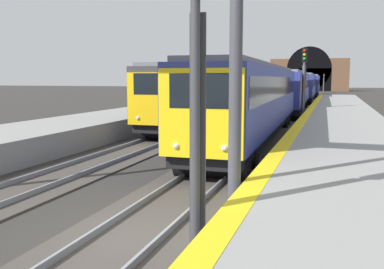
# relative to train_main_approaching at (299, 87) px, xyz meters

# --- Properties ---
(ground_plane) EXTENTS (320.00, 320.00, 0.00)m
(ground_plane) POSITION_rel_train_main_approaching_xyz_m (-45.67, 0.00, -2.32)
(ground_plane) COLOR #302D2B
(platform_right) EXTENTS (112.00, 4.70, 1.09)m
(platform_right) POSITION_rel_train_main_approaching_xyz_m (-45.67, -4.49, -1.77)
(platform_right) COLOR gray
(platform_right) RESTS_ON ground_plane
(platform_right_edge_strip) EXTENTS (112.00, 0.50, 0.01)m
(platform_right_edge_strip) POSITION_rel_train_main_approaching_xyz_m (-45.67, -2.39, -1.22)
(platform_right_edge_strip) COLOR yellow
(platform_right_edge_strip) RESTS_ON platform_right
(track_main_line) EXTENTS (160.00, 3.01, 0.21)m
(track_main_line) POSITION_rel_train_main_approaching_xyz_m (-45.67, 0.00, -2.28)
(track_main_line) COLOR #423D38
(track_main_line) RESTS_ON ground_plane
(train_main_approaching) EXTENTS (83.39, 3.14, 4.04)m
(train_main_approaching) POSITION_rel_train_main_approaching_xyz_m (0.00, 0.00, 0.00)
(train_main_approaching) COLOR navy
(train_main_approaching) RESTS_ON ground_plane
(train_adjacent_platform) EXTENTS (37.96, 3.16, 5.06)m
(train_adjacent_platform) POSITION_rel_train_main_approaching_xyz_m (-14.89, 4.79, 0.06)
(train_adjacent_platform) COLOR #333338
(train_adjacent_platform) RESTS_ON ground_plane
(railway_signal_near) EXTENTS (0.39, 0.38, 5.40)m
(railway_signal_near) POSITION_rel_train_main_approaching_xyz_m (-46.70, -1.76, 0.83)
(railway_signal_near) COLOR #38383D
(railway_signal_near) RESTS_ON ground_plane
(railway_signal_mid) EXTENTS (0.39, 0.38, 5.62)m
(railway_signal_mid) POSITION_rel_train_main_approaching_xyz_m (-19.38, -1.76, 1.06)
(railway_signal_mid) COLOR #4C4C54
(railway_signal_mid) RESTS_ON ground_plane
(railway_signal_far) EXTENTS (0.39, 0.38, 4.46)m
(railway_signal_far) POSITION_rel_train_main_approaching_xyz_m (52.88, -1.76, 0.33)
(railway_signal_far) COLOR #4C4C54
(railway_signal_far) RESTS_ON ground_plane
(tunnel_portal) EXTENTS (2.37, 20.46, 11.74)m
(tunnel_portal) POSITION_rel_train_main_approaching_xyz_m (66.72, 2.40, 2.01)
(tunnel_portal) COLOR brown
(tunnel_portal) RESTS_ON ground_plane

